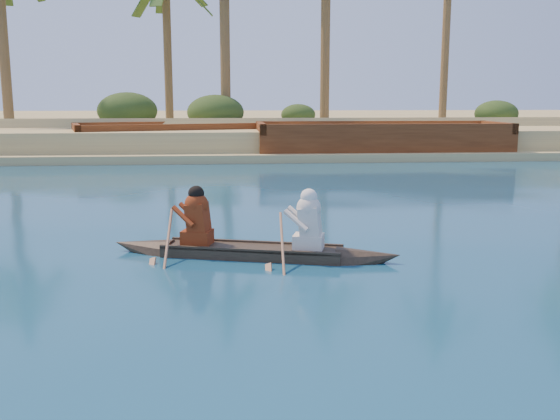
{
  "coord_description": "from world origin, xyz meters",
  "views": [
    {
      "loc": [
        7.55,
        -4.81,
        2.8
      ],
      "look_at": [
        8.62,
        7.31,
        0.61
      ],
      "focal_mm": 40.0,
      "sensor_mm": 36.0,
      "label": 1
    }
  ],
  "objects": [
    {
      "name": "shrub_cluster",
      "position": [
        0.0,
        31.5,
        1.2
      ],
      "size": [
        100.0,
        6.0,
        2.4
      ],
      "primitive_type": null,
      "color": "#283E16",
      "rests_on": "ground"
    },
    {
      "name": "barge_mid",
      "position": [
        5.84,
        27.0,
        0.66
      ],
      "size": [
        11.86,
        6.6,
        1.88
      ],
      "rotation": [
        0.0,
        0.0,
        0.27
      ],
      "color": "brown",
      "rests_on": "ground"
    },
    {
      "name": "barge_right",
      "position": [
        14.96,
        24.53,
        0.69
      ],
      "size": [
        11.77,
        3.97,
        1.96
      ],
      "rotation": [
        0.0,
        0.0,
        -0.0
      ],
      "color": "brown",
      "rests_on": "ground"
    },
    {
      "name": "canoe",
      "position": [
        8.0,
        6.01,
        0.28
      ],
      "size": [
        5.23,
        2.09,
        1.44
      ],
      "rotation": [
        0.0,
        0.0,
        -0.27
      ],
      "color": "#3D2E21",
      "rests_on": "ground"
    },
    {
      "name": "palm_grove",
      "position": [
        0.0,
        35.0,
        8.0
      ],
      "size": [
        110.0,
        14.0,
        16.0
      ],
      "primitive_type": null,
      "color": "#35571E",
      "rests_on": "ground"
    },
    {
      "name": "sandy_embankment",
      "position": [
        0.0,
        46.89,
        0.53
      ],
      "size": [
        150.0,
        51.0,
        1.5
      ],
      "color": "tan",
      "rests_on": "ground"
    }
  ]
}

